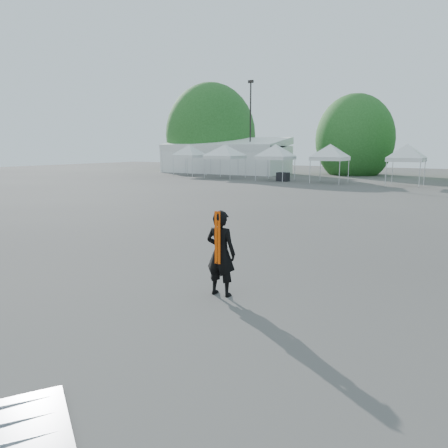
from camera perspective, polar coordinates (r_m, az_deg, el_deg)
The scene contains 12 objects.
ground at distance 11.82m, azimuth 1.09°, elevation -5.05°, with size 120.00×120.00×0.00m, color #474442.
marquee at distance 52.76m, azimuth 0.08°, elevation 8.82°, with size 15.00×6.25×4.23m.
light_pole_west at distance 49.95m, azimuth 3.47°, elevation 13.10°, with size 0.60×0.25×10.30m.
tree_far_w at distance 57.46m, azimuth -1.76°, elevation 11.48°, with size 4.80×4.80×7.30m.
tree_mid_w at distance 51.70m, azimuth 16.70°, elevation 10.56°, with size 4.16×4.16×6.33m.
tent_a at distance 47.90m, azimuth -4.53°, elevation 9.97°, with size 3.87×3.87×3.88m.
tent_b at distance 43.89m, azimuth 0.13°, elevation 10.00°, with size 4.51×4.51×3.88m.
tent_c at distance 41.03m, azimuth 6.78°, elevation 9.93°, with size 4.12×4.12×3.88m.
tent_d at distance 38.94m, azimuth 13.72°, elevation 9.72°, with size 3.91×3.91×3.88m.
tent_e at distance 37.85m, azimuth 22.82°, elevation 9.23°, with size 3.78×3.78×3.88m.
man at distance 9.06m, azimuth -0.43°, elevation -3.82°, with size 0.68×0.47×1.81m.
crate_west at distance 40.29m, azimuth 7.71°, elevation 6.13°, with size 1.02×0.80×0.80m, color black.
Camera 1 is at (5.85, -9.80, 3.07)m, focal length 35.00 mm.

